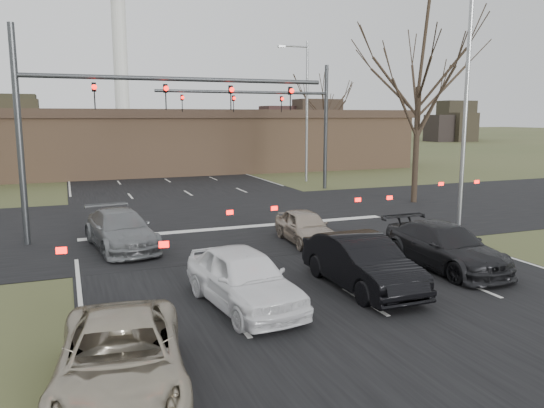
{
  "coord_description": "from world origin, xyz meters",
  "views": [
    {
      "loc": [
        -6.98,
        -8.31,
        4.75
      ],
      "look_at": [
        -0.96,
        7.12,
        2.0
      ],
      "focal_mm": 35.0,
      "sensor_mm": 36.0,
      "label": 1
    }
  ],
  "objects_px": {
    "car_white_sedan": "(244,278)",
    "mast_arm_near": "(112,108)",
    "mast_arm_far": "(286,112)",
    "streetlight_right_far": "(305,104)",
    "car_black_hatch": "(362,263)",
    "building": "(175,140)",
    "car_grey_ahead": "(121,230)",
    "car_silver_ahead": "(305,227)",
    "streetlight_right_near": "(463,96)",
    "car_charcoal_sedan": "(445,247)",
    "car_silver_suv": "(121,358)"
  },
  "relations": [
    {
      "from": "mast_arm_far",
      "to": "car_charcoal_sedan",
      "type": "bearing_deg",
      "value": -96.85
    },
    {
      "from": "car_white_sedan",
      "to": "car_charcoal_sedan",
      "type": "height_order",
      "value": "car_white_sedan"
    },
    {
      "from": "car_silver_ahead",
      "to": "building",
      "type": "bearing_deg",
      "value": 91.95
    },
    {
      "from": "mast_arm_far",
      "to": "car_black_hatch",
      "type": "distance_m",
      "value": 20.26
    },
    {
      "from": "streetlight_right_far",
      "to": "mast_arm_near",
      "type": "bearing_deg",
      "value": -136.11
    },
    {
      "from": "car_silver_suv",
      "to": "car_white_sedan",
      "type": "relative_size",
      "value": 1.06
    },
    {
      "from": "car_white_sedan",
      "to": "car_grey_ahead",
      "type": "relative_size",
      "value": 0.92
    },
    {
      "from": "building",
      "to": "streetlight_right_near",
      "type": "xyz_separation_m",
      "value": [
        6.82,
        -28.0,
        2.92
      ]
    },
    {
      "from": "car_black_hatch",
      "to": "mast_arm_near",
      "type": "bearing_deg",
      "value": 122.14
    },
    {
      "from": "streetlight_right_far",
      "to": "car_black_hatch",
      "type": "bearing_deg",
      "value": -111.01
    },
    {
      "from": "car_white_sedan",
      "to": "mast_arm_near",
      "type": "bearing_deg",
      "value": 96.71
    },
    {
      "from": "streetlight_right_far",
      "to": "car_silver_ahead",
      "type": "relative_size",
      "value": 2.73
    },
    {
      "from": "mast_arm_near",
      "to": "streetlight_right_far",
      "type": "xyz_separation_m",
      "value": [
        14.55,
        14.0,
        0.51
      ]
    },
    {
      "from": "streetlight_right_far",
      "to": "car_silver_suv",
      "type": "bearing_deg",
      "value": -120.61
    },
    {
      "from": "car_silver_suv",
      "to": "car_black_hatch",
      "type": "distance_m",
      "value": 7.63
    },
    {
      "from": "car_black_hatch",
      "to": "mast_arm_far",
      "type": "bearing_deg",
      "value": 72.91
    },
    {
      "from": "car_white_sedan",
      "to": "car_silver_ahead",
      "type": "bearing_deg",
      "value": 45.71
    },
    {
      "from": "streetlight_right_near",
      "to": "car_white_sedan",
      "type": "distance_m",
      "value": 14.17
    },
    {
      "from": "building",
      "to": "car_grey_ahead",
      "type": "bearing_deg",
      "value": -105.17
    },
    {
      "from": "car_black_hatch",
      "to": "car_silver_ahead",
      "type": "bearing_deg",
      "value": 81.11
    },
    {
      "from": "car_white_sedan",
      "to": "building",
      "type": "bearing_deg",
      "value": 74.67
    },
    {
      "from": "car_grey_ahead",
      "to": "car_silver_ahead",
      "type": "height_order",
      "value": "car_grey_ahead"
    },
    {
      "from": "building",
      "to": "mast_arm_far",
      "type": "bearing_deg",
      "value": -74.42
    },
    {
      "from": "car_silver_ahead",
      "to": "car_charcoal_sedan",
      "type": "bearing_deg",
      "value": -56.97
    },
    {
      "from": "streetlight_right_far",
      "to": "streetlight_right_near",
      "type": "bearing_deg",
      "value": -91.68
    },
    {
      "from": "streetlight_right_near",
      "to": "car_charcoal_sedan",
      "type": "xyz_separation_m",
      "value": [
        -4.82,
        -5.17,
        -4.89
      ]
    },
    {
      "from": "car_grey_ahead",
      "to": "mast_arm_far",
      "type": "bearing_deg",
      "value": 37.95
    },
    {
      "from": "car_silver_suv",
      "to": "car_grey_ahead",
      "type": "relative_size",
      "value": 0.98
    },
    {
      "from": "mast_arm_near",
      "to": "streetlight_right_near",
      "type": "distance_m",
      "value": 14.38
    },
    {
      "from": "building",
      "to": "streetlight_right_near",
      "type": "distance_m",
      "value": 28.97
    },
    {
      "from": "mast_arm_near",
      "to": "car_grey_ahead",
      "type": "xyz_separation_m",
      "value": [
        -0.05,
        -1.84,
        -4.38
      ]
    },
    {
      "from": "car_white_sedan",
      "to": "mast_arm_far",
      "type": "bearing_deg",
      "value": 57.38
    },
    {
      "from": "streetlight_right_far",
      "to": "car_charcoal_sedan",
      "type": "distance_m",
      "value": 23.32
    },
    {
      "from": "car_white_sedan",
      "to": "car_silver_ahead",
      "type": "xyz_separation_m",
      "value": [
        4.32,
        5.67,
        -0.13
      ]
    },
    {
      "from": "car_white_sedan",
      "to": "car_grey_ahead",
      "type": "distance_m",
      "value": 7.65
    },
    {
      "from": "streetlight_right_near",
      "to": "car_grey_ahead",
      "type": "relative_size",
      "value": 2.1
    },
    {
      "from": "car_silver_ahead",
      "to": "streetlight_right_far",
      "type": "bearing_deg",
      "value": 68.71
    },
    {
      "from": "mast_arm_near",
      "to": "car_charcoal_sedan",
      "type": "bearing_deg",
      "value": -41.51
    },
    {
      "from": "car_charcoal_sedan",
      "to": "mast_arm_near",
      "type": "bearing_deg",
      "value": 137.99
    },
    {
      "from": "building",
      "to": "car_silver_suv",
      "type": "relative_size",
      "value": 9.08
    },
    {
      "from": "mast_arm_far",
      "to": "car_silver_ahead",
      "type": "xyz_separation_m",
      "value": [
        -4.86,
        -13.47,
        -4.39
      ]
    },
    {
      "from": "streetlight_right_far",
      "to": "car_white_sedan",
      "type": "xyz_separation_m",
      "value": [
        -12.32,
        -23.14,
        -4.84
      ]
    },
    {
      "from": "car_white_sedan",
      "to": "car_charcoal_sedan",
      "type": "distance_m",
      "value": 7.07
    },
    {
      "from": "streetlight_right_near",
      "to": "mast_arm_far",
      "type": "bearing_deg",
      "value": 101.47
    },
    {
      "from": "mast_arm_far",
      "to": "car_silver_ahead",
      "type": "distance_m",
      "value": 14.98
    },
    {
      "from": "mast_arm_near",
      "to": "car_silver_suv",
      "type": "height_order",
      "value": "mast_arm_near"
    },
    {
      "from": "mast_arm_far",
      "to": "car_white_sedan",
      "type": "distance_m",
      "value": 21.66
    },
    {
      "from": "building",
      "to": "car_white_sedan",
      "type": "xyz_separation_m",
      "value": [
        -5.0,
        -34.14,
        -1.91
      ]
    },
    {
      "from": "car_grey_ahead",
      "to": "building",
      "type": "bearing_deg",
      "value": 66.85
    },
    {
      "from": "mast_arm_far",
      "to": "car_black_hatch",
      "type": "relative_size",
      "value": 2.47
    }
  ]
}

